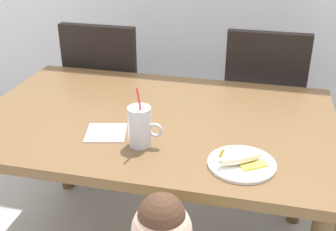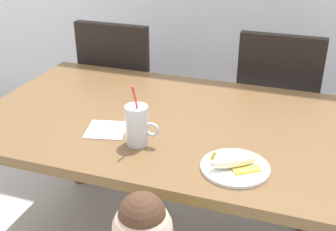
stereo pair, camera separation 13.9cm
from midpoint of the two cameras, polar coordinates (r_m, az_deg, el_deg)
The scene contains 7 objects.
dining_table at distance 1.81m, azimuth 0.73°, elevation -2.76°, with size 1.47×0.94×0.74m.
dining_chair_left at distance 2.55m, azimuth -4.49°, elevation 3.61°, with size 0.44×0.45×0.96m.
dining_chair_right at distance 2.43m, azimuth 15.99°, elevation 1.50°, with size 0.44×0.45×0.96m.
milk_cup at distance 1.53m, azimuth -1.56°, elevation -1.66°, with size 0.13×0.09×0.25m.
snack_plate at distance 1.44m, azimuth 11.74°, elevation -6.94°, with size 0.23×0.23×0.01m, color white.
peeled_banana at distance 1.43m, azimuth 11.77°, elevation -6.15°, with size 0.17×0.15×0.07m.
paper_napkin at distance 1.66m, azimuth -5.93°, elevation -1.98°, with size 0.15×0.15×0.00m, color silver.
Camera 2 is at (0.56, -1.48, 1.52)m, focal length 45.36 mm.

